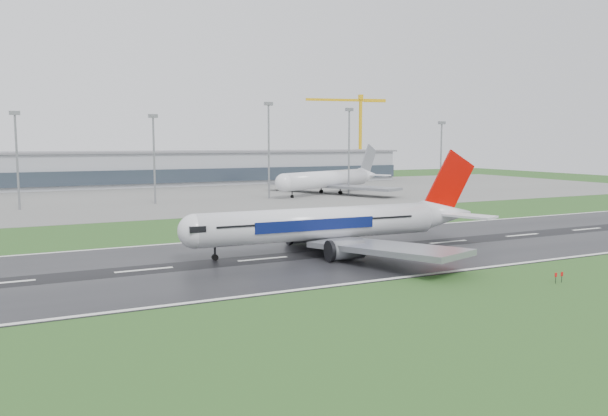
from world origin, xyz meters
TOP-DOWN VIEW (x-y plane):
  - ground at (0.00, 0.00)m, footprint 520.00×520.00m
  - runway at (0.00, 0.00)m, footprint 400.00×45.00m
  - apron at (0.00, 125.00)m, footprint 400.00×130.00m
  - terminal at (0.00, 185.00)m, footprint 240.00×36.00m
  - main_airliner at (-4.13, 1.47)m, footprint 61.54×58.81m
  - parked_airliner at (50.57, 107.49)m, footprint 81.04×78.89m
  - tower_crane at (119.86, 200.00)m, footprint 46.89×11.99m
  - floodmast_1 at (-57.54, 100.00)m, footprint 0.64×0.64m
  - floodmast_2 at (-17.75, 100.00)m, footprint 0.64×0.64m
  - floodmast_3 at (22.18, 100.00)m, footprint 0.64×0.64m
  - floodmast_4 at (54.63, 100.00)m, footprint 0.64×0.64m
  - floodmast_5 at (97.83, 100.00)m, footprint 0.64×0.64m

SIDE VIEW (x-z plane):
  - ground at x=0.00m, z-range 0.00..0.00m
  - apron at x=0.00m, z-range 0.00..0.08m
  - runway at x=0.00m, z-range 0.00..0.10m
  - terminal at x=0.00m, z-range 0.00..15.00m
  - main_airliner at x=-4.13m, z-range 0.10..17.68m
  - parked_airliner at x=50.57m, z-range 0.08..18.43m
  - floodmast_5 at x=97.83m, z-range 0.00..27.11m
  - floodmast_2 at x=-17.75m, z-range 0.00..27.67m
  - floodmast_1 at x=-57.54m, z-range 0.00..27.80m
  - floodmast_4 at x=54.63m, z-range 0.00..31.41m
  - floodmast_3 at x=22.18m, z-range 0.00..32.66m
  - tower_crane at x=119.86m, z-range 0.00..46.52m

